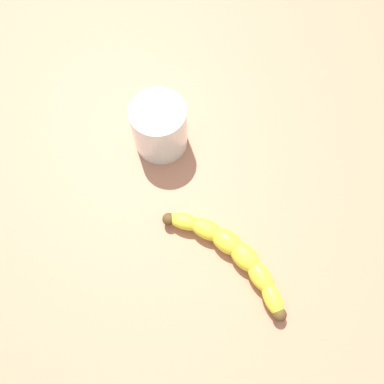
# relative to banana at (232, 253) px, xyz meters

# --- Properties ---
(wooden_tabletop) EXTENTS (1.20, 1.20, 0.03)m
(wooden_tabletop) POSITION_rel_banana_xyz_m (0.01, -0.01, -0.03)
(wooden_tabletop) COLOR #B47455
(wooden_tabletop) RESTS_ON ground
(banana) EXTENTS (0.07, 0.21, 0.03)m
(banana) POSITION_rel_banana_xyz_m (0.00, 0.00, 0.00)
(banana) COLOR yellow
(banana) RESTS_ON wooden_tabletop
(smoothie_glass) EXTENTS (0.08, 0.08, 0.09)m
(smoothie_glass) POSITION_rel_banana_xyz_m (-0.09, -0.19, 0.03)
(smoothie_glass) COLOR silver
(smoothie_glass) RESTS_ON wooden_tabletop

